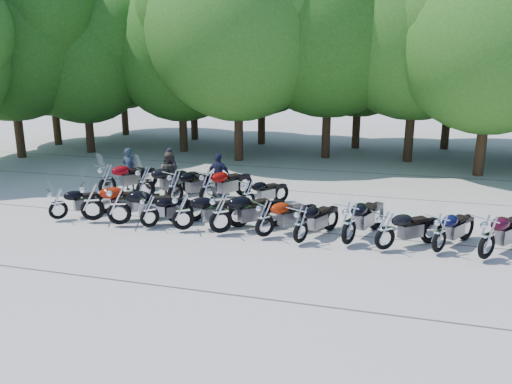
% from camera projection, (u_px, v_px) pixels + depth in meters
% --- Properties ---
extents(ground, '(90.00, 90.00, 0.00)m').
position_uv_depth(ground, '(242.00, 244.00, 13.77)').
color(ground, '#9B958C').
rests_on(ground, ground).
extents(tree_0, '(7.50, 7.50, 9.21)m').
position_uv_depth(tree_0, '(49.00, 50.00, 28.40)').
color(tree_0, '#3A2614').
rests_on(tree_0, ground).
extents(tree_1, '(6.97, 6.97, 8.55)m').
position_uv_depth(tree_1, '(83.00, 57.00, 26.01)').
color(tree_1, '#3A2614').
rests_on(tree_1, ground).
extents(tree_2, '(7.31, 7.31, 8.97)m').
position_uv_depth(tree_2, '(180.00, 52.00, 26.21)').
color(tree_2, '#3A2614').
rests_on(tree_2, ground).
extents(tree_3, '(8.70, 8.70, 10.67)m').
position_uv_depth(tree_3, '(238.00, 29.00, 23.52)').
color(tree_3, '#3A2614').
rests_on(tree_3, ground).
extents(tree_4, '(9.13, 9.13, 11.20)m').
position_uv_depth(tree_4, '(330.00, 23.00, 24.11)').
color(tree_4, '#3A2614').
rests_on(tree_4, ground).
extents(tree_5, '(9.04, 9.04, 11.10)m').
position_uv_depth(tree_5, '(418.00, 23.00, 23.19)').
color(tree_5, '#3A2614').
rests_on(tree_5, ground).
extents(tree_6, '(8.00, 8.00, 9.82)m').
position_uv_depth(tree_6, '(494.00, 37.00, 20.41)').
color(tree_6, '#3A2614').
rests_on(tree_6, ground).
extents(tree_9, '(7.59, 7.59, 9.32)m').
position_uv_depth(tree_9, '(120.00, 50.00, 32.19)').
color(tree_9, '#3A2614').
rests_on(tree_9, ground).
extents(tree_10, '(7.78, 7.78, 9.55)m').
position_uv_depth(tree_10, '(192.00, 47.00, 30.24)').
color(tree_10, '#3A2614').
rests_on(tree_10, ground).
extents(tree_11, '(7.56, 7.56, 9.28)m').
position_uv_depth(tree_11, '(262.00, 49.00, 28.61)').
color(tree_11, '#3A2614').
rests_on(tree_11, ground).
extents(tree_12, '(7.88, 7.88, 9.67)m').
position_uv_depth(tree_12, '(361.00, 44.00, 27.17)').
color(tree_12, '#3A2614').
rests_on(tree_12, ground).
extents(tree_13, '(8.31, 8.31, 10.20)m').
position_uv_depth(tree_13, '(455.00, 38.00, 26.77)').
color(tree_13, '#3A2614').
rests_on(tree_13, ground).
extents(tree_17, '(8.31, 8.31, 10.20)m').
position_uv_depth(tree_17, '(7.00, 36.00, 24.35)').
color(tree_17, '#3A2614').
rests_on(tree_17, ground).
extents(motorcycle_0, '(1.81, 1.96, 1.16)m').
position_uv_depth(motorcycle_0, '(58.00, 203.00, 15.58)').
color(motorcycle_0, black).
rests_on(motorcycle_0, ground).
extents(motorcycle_1, '(2.61, 1.79, 1.43)m').
position_uv_depth(motorcycle_1, '(92.00, 201.00, 15.39)').
color(motorcycle_1, maroon).
rests_on(motorcycle_1, ground).
extents(motorcycle_2, '(2.62, 1.63, 1.42)m').
position_uv_depth(motorcycle_2, '(119.00, 204.00, 15.00)').
color(motorcycle_2, black).
rests_on(motorcycle_2, ground).
extents(motorcycle_3, '(1.89, 1.93, 1.17)m').
position_uv_depth(motorcycle_3, '(149.00, 210.00, 14.84)').
color(motorcycle_3, black).
rests_on(motorcycle_3, ground).
extents(motorcycle_4, '(2.35, 1.79, 1.31)m').
position_uv_depth(motorcycle_4, '(183.00, 211.00, 14.56)').
color(motorcycle_4, black).
rests_on(motorcycle_4, ground).
extents(motorcycle_5, '(2.36, 2.21, 1.40)m').
position_uv_depth(motorcycle_5, '(221.00, 212.00, 14.27)').
color(motorcycle_5, black).
rests_on(motorcycle_5, ground).
extents(motorcycle_6, '(1.96, 2.12, 1.25)m').
position_uv_depth(motorcycle_6, '(265.00, 218.00, 14.01)').
color(motorcycle_6, '#992005').
rests_on(motorcycle_6, ground).
extents(motorcycle_7, '(1.50, 2.26, 1.23)m').
position_uv_depth(motorcycle_7, '(301.00, 223.00, 13.55)').
color(motorcycle_7, black).
rests_on(motorcycle_7, ground).
extents(motorcycle_8, '(1.61, 2.56, 1.39)m').
position_uv_depth(motorcycle_8, '(349.00, 222.00, 13.41)').
color(motorcycle_8, black).
rests_on(motorcycle_8, ground).
extents(motorcycle_9, '(2.12, 1.91, 1.24)m').
position_uv_depth(motorcycle_9, '(385.00, 230.00, 13.06)').
color(motorcycle_9, black).
rests_on(motorcycle_9, ground).
extents(motorcycle_10, '(1.70, 2.20, 1.23)m').
position_uv_depth(motorcycle_10, '(440.00, 232.00, 12.88)').
color(motorcycle_10, black).
rests_on(motorcycle_10, ground).
extents(motorcycle_11, '(2.03, 2.35, 1.35)m').
position_uv_depth(motorcycle_11, '(488.00, 236.00, 12.42)').
color(motorcycle_11, '#330716').
rests_on(motorcycle_11, ground).
extents(motorcycle_12, '(1.87, 2.51, 1.39)m').
position_uv_depth(motorcycle_12, '(107.00, 179.00, 18.27)').
color(motorcycle_12, maroon).
rests_on(motorcycle_12, ground).
extents(motorcycle_13, '(2.26, 2.41, 1.43)m').
position_uv_depth(motorcycle_13, '(145.00, 182.00, 17.76)').
color(motorcycle_13, black).
rests_on(motorcycle_13, ground).
extents(motorcycle_14, '(1.73, 2.49, 1.36)m').
position_uv_depth(motorcycle_14, '(175.00, 186.00, 17.31)').
color(motorcycle_14, black).
rests_on(motorcycle_14, ground).
extents(motorcycle_15, '(1.84, 2.53, 1.40)m').
position_uv_depth(motorcycle_15, '(207.00, 186.00, 17.19)').
color(motorcycle_15, '#8E0705').
rests_on(motorcycle_15, ground).
extents(motorcycle_16, '(1.71, 2.02, 1.16)m').
position_uv_depth(motorcycle_16, '(248.00, 194.00, 16.70)').
color(motorcycle_16, black).
rests_on(motorcycle_16, ground).
extents(rider_0, '(0.65, 0.47, 1.67)m').
position_uv_depth(rider_0, '(129.00, 169.00, 19.17)').
color(rider_0, '#1E2E3F').
rests_on(rider_0, ground).
extents(rider_1, '(0.80, 0.62, 1.64)m').
position_uv_depth(rider_1, '(168.00, 174.00, 18.54)').
color(rider_1, brown).
rests_on(rider_1, ground).
extents(rider_2, '(1.02, 0.55, 1.65)m').
position_uv_depth(rider_2, '(219.00, 176.00, 18.19)').
color(rider_2, '#1D223D').
rests_on(rider_2, ground).
extents(rider_3, '(0.58, 0.38, 1.58)m').
position_uv_depth(rider_3, '(170.00, 167.00, 19.76)').
color(rider_3, black).
rests_on(rider_3, ground).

